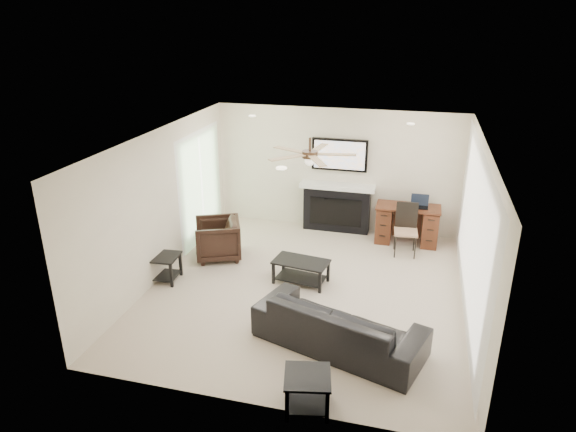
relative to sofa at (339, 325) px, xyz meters
name	(u,v)px	position (x,y,z in m)	size (l,w,h in m)	color
room_shell	(321,192)	(-0.57, 1.47, 1.35)	(5.50, 5.54, 2.52)	beige
sofa	(339,325)	(0.00, 0.00, 0.00)	(2.28, 0.89, 0.67)	black
armchair	(218,239)	(-2.60, 2.15, 0.03)	(0.78, 0.81, 0.73)	black
coffee_table	(301,272)	(-0.90, 1.60, -0.13)	(0.90, 0.50, 0.40)	black
end_table_near	(307,392)	(-0.15, -1.25, -0.11)	(0.52, 0.52, 0.45)	black
end_table_left	(164,268)	(-3.15, 1.10, -0.11)	(0.50, 0.50, 0.45)	black
fireplace_unit	(337,186)	(-0.71, 3.97, 0.62)	(1.52, 0.34, 1.91)	black
desk	(407,225)	(0.72, 3.70, 0.05)	(1.22, 0.56, 0.76)	#3E240F
desk_chair	(406,230)	(0.72, 3.15, 0.15)	(0.42, 0.44, 0.97)	black
laptop	(420,202)	(0.92, 3.68, 0.54)	(0.33, 0.24, 0.23)	black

